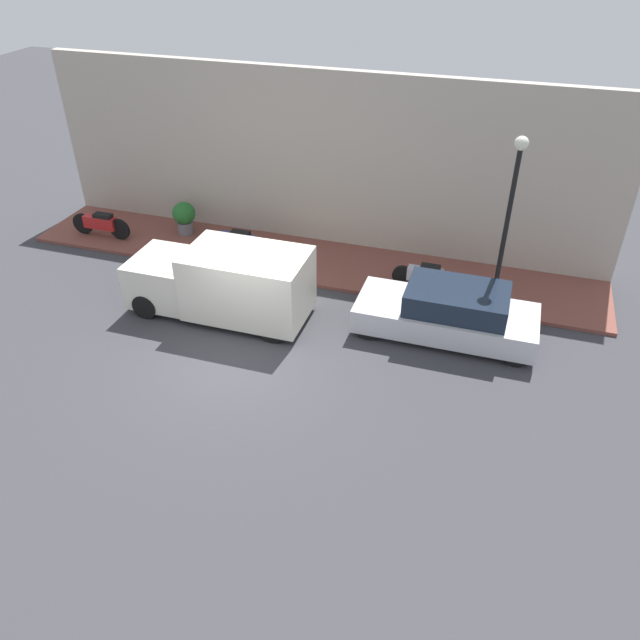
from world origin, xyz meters
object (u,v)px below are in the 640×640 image
at_px(delivery_van, 222,282).
at_px(scooter_silver, 425,275).
at_px(motorcycle_red, 101,223).
at_px(potted_plant, 184,216).
at_px(parked_car, 449,313).
at_px(motorcycle_blue, 237,242).
at_px(streetlamp, 511,201).

distance_m(delivery_van, scooter_silver, 5.51).
distance_m(delivery_van, motorcycle_red, 6.18).
bearing_deg(potted_plant, scooter_silver, -97.78).
bearing_deg(parked_car, scooter_silver, 25.41).
height_order(parked_car, motorcycle_blue, parked_car).
xyz_separation_m(motorcycle_blue, streetlamp, (-0.54, -7.56, 2.51)).
xyz_separation_m(motorcycle_red, potted_plant, (1.02, -2.42, 0.14)).
relative_size(motorcycle_blue, potted_plant, 1.89).
height_order(delivery_van, potted_plant, delivery_van).
xyz_separation_m(streetlamp, potted_plant, (1.45, 9.77, -2.38)).
relative_size(parked_car, streetlamp, 0.97).
relative_size(delivery_van, motorcycle_blue, 2.36).
height_order(parked_car, scooter_silver, parked_car).
bearing_deg(delivery_van, motorcycle_blue, 17.41).
height_order(motorcycle_blue, streetlamp, streetlamp).
xyz_separation_m(delivery_van, streetlamp, (2.31, -6.66, 2.12)).
bearing_deg(delivery_van, potted_plant, 39.62).
relative_size(streetlamp, potted_plant, 4.35).
height_order(scooter_silver, potted_plant, potted_plant).
bearing_deg(parked_car, streetlamp, -33.44).
bearing_deg(scooter_silver, motorcycle_red, 89.66).
distance_m(parked_car, motorcycle_blue, 6.88).
distance_m(delivery_van, potted_plant, 4.89).
xyz_separation_m(delivery_van, potted_plant, (3.76, 3.11, -0.26)).
bearing_deg(scooter_silver, potted_plant, 82.22).
relative_size(scooter_silver, motorcycle_blue, 0.91).
distance_m(motorcycle_red, streetlamp, 12.46).
bearing_deg(motorcycle_blue, scooter_silver, -91.67).
distance_m(parked_car, streetlamp, 3.02).
bearing_deg(motorcycle_blue, delivery_van, -162.59).
bearing_deg(motorcycle_blue, potted_plant, 67.62).
bearing_deg(delivery_van, parked_car, -81.82).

